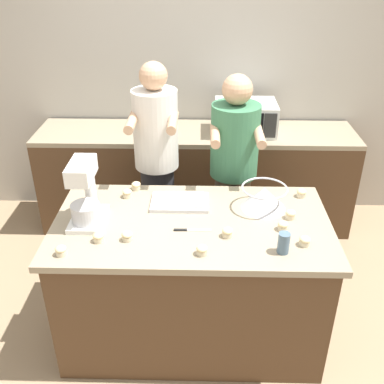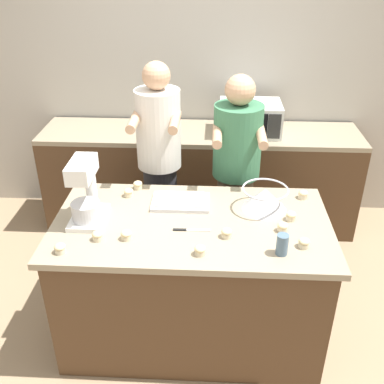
{
  "view_description": "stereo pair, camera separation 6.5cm",
  "coord_description": "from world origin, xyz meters",
  "px_view_note": "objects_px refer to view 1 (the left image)",
  "views": [
    {
      "loc": [
        0.06,
        -2.28,
        2.37
      ],
      "look_at": [
        0.0,
        0.05,
        1.07
      ],
      "focal_mm": 42.0,
      "sensor_mm": 36.0,
      "label": 1
    },
    {
      "loc": [
        0.12,
        -2.28,
        2.37
      ],
      "look_at": [
        0.0,
        0.05,
        1.07
      ],
      "focal_mm": 42.0,
      "sensor_mm": 36.0,
      "label": 2
    }
  ],
  "objects_px": {
    "person_left": "(157,169)",
    "cupcake_4": "(127,193)",
    "knife": "(190,230)",
    "cupcake_0": "(127,236)",
    "drinking_glass": "(284,243)",
    "cupcake_7": "(136,186)",
    "baking_tray": "(180,202)",
    "microwave_oven": "(245,118)",
    "cupcake_6": "(305,241)",
    "stand_mixer": "(85,196)",
    "person_right": "(233,176)",
    "cupcake_8": "(202,250)",
    "cupcake_1": "(302,193)",
    "cupcake_10": "(291,214)",
    "cupcake_5": "(227,232)",
    "cupcake_3": "(98,237)",
    "cupcake_2": "(61,250)",
    "mixing_bowl": "(264,197)",
    "cupcake_9": "(283,226)"
  },
  "relations": [
    {
      "from": "cupcake_7",
      "to": "cupcake_10",
      "type": "distance_m",
      "value": 1.05
    },
    {
      "from": "person_left",
      "to": "cupcake_10",
      "type": "relative_size",
      "value": 26.87
    },
    {
      "from": "stand_mixer",
      "to": "cupcake_3",
      "type": "bearing_deg",
      "value": -63.02
    },
    {
      "from": "cupcake_3",
      "to": "microwave_oven",
      "type": "bearing_deg",
      "value": 59.87
    },
    {
      "from": "baking_tray",
      "to": "cupcake_9",
      "type": "height_order",
      "value": "cupcake_9"
    },
    {
      "from": "mixing_bowl",
      "to": "drinking_glass",
      "type": "relative_size",
      "value": 2.4
    },
    {
      "from": "cupcake_4",
      "to": "cupcake_9",
      "type": "xyz_separation_m",
      "value": [
        0.97,
        -0.36,
        0.0
      ]
    },
    {
      "from": "microwave_oven",
      "to": "cupcake_10",
      "type": "distance_m",
      "value": 1.38
    },
    {
      "from": "cupcake_8",
      "to": "person_right",
      "type": "bearing_deg",
      "value": 77.68
    },
    {
      "from": "cupcake_10",
      "to": "cupcake_6",
      "type": "bearing_deg",
      "value": -83.32
    },
    {
      "from": "drinking_glass",
      "to": "cupcake_10",
      "type": "bearing_deg",
      "value": 74.12
    },
    {
      "from": "cupcake_8",
      "to": "person_left",
      "type": "bearing_deg",
      "value": 108.08
    },
    {
      "from": "stand_mixer",
      "to": "person_right",
      "type": "bearing_deg",
      "value": 38.77
    },
    {
      "from": "cupcake_0",
      "to": "cupcake_6",
      "type": "bearing_deg",
      "value": -1.38
    },
    {
      "from": "cupcake_3",
      "to": "baking_tray",
      "type": "bearing_deg",
      "value": 44.0
    },
    {
      "from": "person_right",
      "to": "cupcake_7",
      "type": "height_order",
      "value": "person_right"
    },
    {
      "from": "drinking_glass",
      "to": "cupcake_6",
      "type": "relative_size",
      "value": 1.93
    },
    {
      "from": "person_left",
      "to": "cupcake_4",
      "type": "xyz_separation_m",
      "value": [
        -0.16,
        -0.43,
        0.03
      ]
    },
    {
      "from": "person_left",
      "to": "mixing_bowl",
      "type": "relative_size",
      "value": 5.79
    },
    {
      "from": "person_right",
      "to": "stand_mixer",
      "type": "distance_m",
      "value": 1.2
    },
    {
      "from": "baking_tray",
      "to": "microwave_oven",
      "type": "bearing_deg",
      "value": 67.18
    },
    {
      "from": "cupcake_3",
      "to": "cupcake_4",
      "type": "relative_size",
      "value": 1.0
    },
    {
      "from": "microwave_oven",
      "to": "cupcake_0",
      "type": "xyz_separation_m",
      "value": [
        -0.79,
        -1.62,
        -0.13
      ]
    },
    {
      "from": "cupcake_1",
      "to": "cupcake_8",
      "type": "xyz_separation_m",
      "value": [
        -0.65,
        -0.65,
        0.0
      ]
    },
    {
      "from": "knife",
      "to": "cupcake_4",
      "type": "bearing_deg",
      "value": 137.73
    },
    {
      "from": "drinking_glass",
      "to": "cupcake_6",
      "type": "height_order",
      "value": "drinking_glass"
    },
    {
      "from": "knife",
      "to": "cupcake_5",
      "type": "xyz_separation_m",
      "value": [
        0.22,
        -0.05,
        0.02
      ]
    },
    {
      "from": "cupcake_3",
      "to": "cupcake_6",
      "type": "xyz_separation_m",
      "value": [
        1.15,
        -0.01,
        0.0
      ]
    },
    {
      "from": "cupcake_2",
      "to": "cupcake_8",
      "type": "bearing_deg",
      "value": 1.74
    },
    {
      "from": "knife",
      "to": "cupcake_0",
      "type": "distance_m",
      "value": 0.37
    },
    {
      "from": "cupcake_7",
      "to": "cupcake_9",
      "type": "distance_m",
      "value": 1.04
    },
    {
      "from": "cupcake_8",
      "to": "cupcake_9",
      "type": "xyz_separation_m",
      "value": [
        0.47,
        0.25,
        0.0
      ]
    },
    {
      "from": "cupcake_4",
      "to": "cupcake_2",
      "type": "bearing_deg",
      "value": -112.34
    },
    {
      "from": "stand_mixer",
      "to": "mixing_bowl",
      "type": "distance_m",
      "value": 1.09
    },
    {
      "from": "mixing_bowl",
      "to": "cupcake_9",
      "type": "relative_size",
      "value": 4.64
    },
    {
      "from": "stand_mixer",
      "to": "cupcake_5",
      "type": "relative_size",
      "value": 6.39
    },
    {
      "from": "drinking_glass",
      "to": "cupcake_7",
      "type": "relative_size",
      "value": 1.93
    },
    {
      "from": "cupcake_0",
      "to": "cupcake_4",
      "type": "relative_size",
      "value": 1.0
    },
    {
      "from": "cupcake_7",
      "to": "cupcake_8",
      "type": "xyz_separation_m",
      "value": [
        0.45,
        -0.72,
        0.0
      ]
    },
    {
      "from": "cupcake_8",
      "to": "cupcake_7",
      "type": "bearing_deg",
      "value": 122.16
    },
    {
      "from": "stand_mixer",
      "to": "drinking_glass",
      "type": "bearing_deg",
      "value": -13.95
    },
    {
      "from": "stand_mixer",
      "to": "cupcake_10",
      "type": "xyz_separation_m",
      "value": [
        1.23,
        0.07,
        -0.15
      ]
    },
    {
      "from": "person_left",
      "to": "cupcake_5",
      "type": "distance_m",
      "value": 1.0
    },
    {
      "from": "cupcake_1",
      "to": "cupcake_6",
      "type": "bearing_deg",
      "value": -98.76
    },
    {
      "from": "drinking_glass",
      "to": "baking_tray",
      "type": "bearing_deg",
      "value": 139.5
    },
    {
      "from": "person_right",
      "to": "cupcake_7",
      "type": "xyz_separation_m",
      "value": [
        -0.68,
        -0.33,
        0.08
      ]
    },
    {
      "from": "person_right",
      "to": "mixing_bowl",
      "type": "height_order",
      "value": "person_right"
    },
    {
      "from": "person_right",
      "to": "cupcake_8",
      "type": "relative_size",
      "value": 25.58
    },
    {
      "from": "person_left",
      "to": "mixing_bowl",
      "type": "xyz_separation_m",
      "value": [
        0.73,
        -0.55,
        0.08
      ]
    },
    {
      "from": "person_left",
      "to": "cupcake_2",
      "type": "height_order",
      "value": "person_left"
    }
  ]
}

